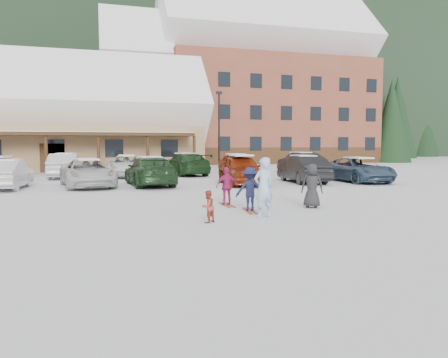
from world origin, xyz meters
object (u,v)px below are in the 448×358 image
object	(u,v)px
bystander_dark	(312,186)
parked_car_1	(8,175)
alpine_hotel	(250,91)
parked_car_13	(301,163)
parked_car_6	(358,170)
parked_car_8	(0,168)
parked_car_11	(185,164)
child_navy	(250,189)
day_lodge	(32,123)
adult_skier	(264,188)
parked_car_9	(65,166)
parked_car_2	(88,173)
parked_car_5	(303,169)
toddler_red	(208,207)
child_magenta	(227,186)
parked_car_3	(150,171)
lamp_post	(219,125)
parked_car_12	(236,164)
parked_car_10	(127,166)
parked_car_4	(241,170)

from	to	relation	value
bystander_dark	parked_car_1	size ratio (longest dim) A/B	0.35
alpine_hotel	parked_car_13	xyz separation A→B (m)	(-3.38, -21.01, -7.86)
alpine_hotel	parked_car_6	world-z (taller)	alpine_hotel
parked_car_8	parked_car_11	size ratio (longest dim) A/B	0.77
parked_car_11	parked_car_13	xyz separation A→B (m)	(8.76, 0.05, 0.01)
child_navy	parked_car_8	bearing A→B (deg)	-49.39
day_lodge	adult_skier	bearing A→B (deg)	-70.97
parked_car_8	parked_car_9	size ratio (longest dim) A/B	0.86
day_lodge	parked_car_2	distance (m)	18.74
parked_car_5	parked_car_6	bearing A→B (deg)	177.00
adult_skier	parked_car_11	size ratio (longest dim) A/B	0.34
bystander_dark	parked_car_9	size ratio (longest dim) A/B	0.32
toddler_red	bystander_dark	distance (m)	4.43
adult_skier	child_magenta	distance (m)	2.75
alpine_hotel	toddler_red	bearing A→B (deg)	-111.02
parked_car_3	lamp_post	bearing A→B (deg)	-122.03
child_navy	child_magenta	world-z (taller)	child_navy
adult_skier	parked_car_1	distance (m)	14.00
toddler_red	parked_car_1	size ratio (longest dim) A/B	0.21
day_lodge	parked_car_12	xyz separation A→B (m)	(14.97, -10.38, -3.23)
parked_car_12	day_lodge	bearing A→B (deg)	143.70
bystander_dark	parked_car_2	world-z (taller)	bystander_dark
parked_car_13	bystander_dark	bearing A→B (deg)	60.76
adult_skier	parked_car_2	size ratio (longest dim) A/B	0.35
parked_car_6	parked_car_13	xyz separation A→B (m)	(0.33, 7.99, 0.08)
alpine_hotel	parked_car_2	xyz separation A→B (m)	(-18.45, -27.86, -7.93)
bystander_dark	parked_car_8	xyz separation A→B (m)	(-12.72, 16.37, -0.06)
parked_car_13	day_lodge	bearing A→B (deg)	-33.21
parked_car_8	parked_car_9	distance (m)	3.82
alpine_hotel	parked_car_8	world-z (taller)	alpine_hotel
bystander_dark	parked_car_3	distance (m)	10.39
alpine_hotel	parked_car_1	size ratio (longest dim) A/B	7.41
adult_skier	parked_car_10	xyz separation A→B (m)	(-2.82, 17.44, -0.17)
child_magenta	parked_car_13	xyz separation A→B (m)	(10.24, 15.16, 0.10)
parked_car_2	parked_car_5	distance (m)	11.54
parked_car_6	parked_car_11	bearing A→B (deg)	136.36
parked_car_9	parked_car_11	size ratio (longest dim) A/B	0.90
day_lodge	lamp_post	world-z (taller)	day_lodge
adult_skier	alpine_hotel	bearing A→B (deg)	-123.15
parked_car_11	parked_car_12	distance (m)	3.89
bystander_dark	toddler_red	bearing A→B (deg)	50.96
parked_car_2	parked_car_6	size ratio (longest dim) A/B	1.02
parked_car_12	adult_skier	bearing A→B (deg)	-106.77
parked_car_1	parked_car_11	size ratio (longest dim) A/B	0.81
parked_car_9	parked_car_13	world-z (taller)	parked_car_9
toddler_red	parked_car_11	world-z (taller)	parked_car_11
parked_car_4	parked_car_6	world-z (taller)	parked_car_4
parked_car_12	child_magenta	bearing A→B (deg)	-110.25
parked_car_3	parked_car_6	bearing A→B (deg)	171.25
lamp_post	adult_skier	bearing A→B (deg)	-102.66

